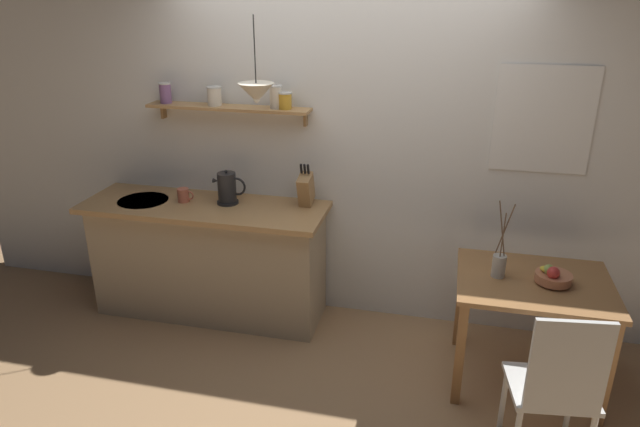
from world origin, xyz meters
The scene contains 12 objects.
ground_plane centered at (0.00, 0.00, 0.00)m, with size 14.00×14.00×0.00m, color #A87F56.
back_wall centered at (0.20, 0.65, 1.35)m, with size 6.80×0.11×2.70m.
kitchen_counter centered at (-1.00, 0.32, 0.47)m, with size 1.83×0.63×0.92m.
wall_shelf centered at (-0.82, 0.49, 1.65)m, with size 1.22×0.20×0.29m.
dining_table centered at (1.33, -0.02, 0.62)m, with size 0.93×0.75×0.74m.
dining_chair_near centered at (1.39, -0.74, 0.53)m, with size 0.48×0.44×0.97m.
fruit_bowl centered at (1.42, -0.04, 0.79)m, with size 0.22×0.22×0.13m.
twig_vase centered at (1.10, -0.01, 0.83)m, with size 0.10×0.08×0.50m.
electric_kettle centered at (-0.83, 0.37, 1.04)m, with size 0.25×0.16×0.26m.
knife_block centered at (-0.25, 0.45, 1.05)m, with size 0.09×0.21×0.33m.
coffee_mug_by_sink centered at (-1.17, 0.32, 0.97)m, with size 0.13×0.09×0.10m.
pendant_lamp centered at (-0.53, 0.24, 1.77)m, with size 0.24×0.24×0.56m.
Camera 1 is at (0.76, -3.36, 2.44)m, focal length 32.18 mm.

